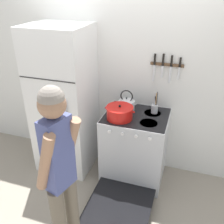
% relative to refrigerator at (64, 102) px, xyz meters
% --- Properties ---
extents(ground_plane, '(14.00, 14.00, 0.00)m').
position_rel_refrigerator_xyz_m(ground_plane, '(0.64, 0.32, -0.94)').
color(ground_plane, gray).
extents(wall_back, '(10.00, 0.06, 2.55)m').
position_rel_refrigerator_xyz_m(wall_back, '(0.64, 0.35, 0.33)').
color(wall_back, silver).
rests_on(wall_back, ground_plane).
extents(refrigerator, '(0.70, 0.67, 1.89)m').
position_rel_refrigerator_xyz_m(refrigerator, '(0.00, 0.00, 0.00)').
color(refrigerator, white).
rests_on(refrigerator, ground_plane).
extents(stove_range, '(0.75, 1.35, 0.91)m').
position_rel_refrigerator_xyz_m(stove_range, '(0.94, -0.03, -0.49)').
color(stove_range, silver).
rests_on(stove_range, ground_plane).
extents(dutch_oven_pot, '(0.35, 0.31, 0.17)m').
position_rel_refrigerator_xyz_m(dutch_oven_pot, '(0.77, -0.12, 0.04)').
color(dutch_oven_pot, red).
rests_on(dutch_oven_pot, stove_range).
extents(tea_kettle, '(0.25, 0.20, 0.25)m').
position_rel_refrigerator_xyz_m(tea_kettle, '(0.78, 0.13, 0.04)').
color(tea_kettle, silver).
rests_on(tea_kettle, stove_range).
extents(utensil_jar, '(0.08, 0.08, 0.27)m').
position_rel_refrigerator_xyz_m(utensil_jar, '(1.13, 0.14, 0.03)').
color(utensil_jar, '#B7BABF').
rests_on(utensil_jar, stove_range).
extents(person, '(0.33, 0.39, 1.70)m').
position_rel_refrigerator_xyz_m(person, '(0.60, -1.20, 0.02)').
color(person, '#6B6051').
rests_on(person, ground_plane).
extents(wall_knife_strip, '(0.38, 0.03, 0.34)m').
position_rel_refrigerator_xyz_m(wall_knife_strip, '(1.20, 0.30, 0.52)').
color(wall_knife_strip, brown).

